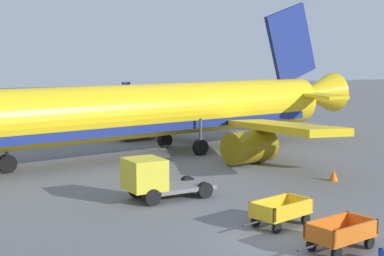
{
  "coord_description": "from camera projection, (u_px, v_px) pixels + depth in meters",
  "views": [
    {
      "loc": [
        -11.76,
        -18.26,
        7.04
      ],
      "look_at": [
        2.3,
        12.29,
        2.8
      ],
      "focal_mm": 54.79,
      "sensor_mm": 36.0,
      "label": 1
    }
  ],
  "objects": [
    {
      "name": "traffic_cone_near_plane",
      "position": [
        334.0,
        175.0,
        32.79
      ],
      "size": [
        0.51,
        0.51,
        0.67
      ],
      "primitive_type": "cone",
      "color": "orange",
      "rests_on": "ground"
    },
    {
      "name": "baggage_cart_second_in_row",
      "position": [
        341.0,
        234.0,
        21.16
      ],
      "size": [
        3.63,
        1.93,
        1.07
      ],
      "color": "orange",
      "rests_on": "ground"
    },
    {
      "name": "ground_plane",
      "position": [
        272.0,
        241.0,
        22.21
      ],
      "size": [
        220.0,
        220.0,
        0.0
      ],
      "primitive_type": "plane",
      "color": "slate"
    },
    {
      "name": "service_truck_beside_carts",
      "position": [
        153.0,
        178.0,
        28.27
      ],
      "size": [
        4.54,
        2.36,
        2.1
      ],
      "color": "slate",
      "rests_on": "ground"
    },
    {
      "name": "baggage_cart_third_in_row",
      "position": [
        281.0,
        211.0,
        24.16
      ],
      "size": [
        3.61,
        2.09,
        1.07
      ],
      "color": "gold",
      "rests_on": "ground"
    },
    {
      "name": "airplane",
      "position": [
        165.0,
        111.0,
        41.59
      ],
      "size": [
        37.37,
        30.23,
        11.34
      ],
      "color": "yellow",
      "rests_on": "ground"
    }
  ]
}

